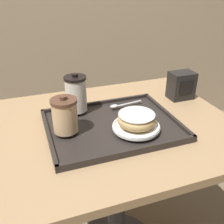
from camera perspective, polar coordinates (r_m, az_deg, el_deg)
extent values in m
cube|color=tan|center=(1.00, 1.12, -3.17)|extent=(0.88, 0.74, 0.03)
cylinder|color=#333338|center=(1.24, 0.95, -18.15)|extent=(0.08, 0.08, 0.72)
cube|color=#282321|center=(0.96, 0.00, -3.05)|extent=(0.47, 0.37, 0.01)
cube|color=#282321|center=(0.82, 4.29, -8.43)|extent=(0.47, 0.01, 0.01)
cube|color=#282321|center=(1.11, -3.13, 2.00)|extent=(0.47, 0.01, 0.01)
cube|color=#282321|center=(0.92, -13.67, -4.79)|extent=(0.01, 0.37, 0.01)
cube|color=#282321|center=(1.05, 11.91, -0.25)|extent=(0.01, 0.37, 0.01)
cylinder|color=#E0B784|center=(0.89, -10.20, -1.01)|extent=(0.08, 0.08, 0.11)
cylinder|color=brown|center=(0.86, -10.53, 2.41)|extent=(0.09, 0.09, 0.01)
cylinder|color=brown|center=(0.86, -10.59, 3.06)|extent=(0.02, 0.02, 0.01)
cylinder|color=white|center=(1.02, -7.83, 3.70)|extent=(0.08, 0.08, 0.13)
cylinder|color=black|center=(0.99, -8.09, 7.36)|extent=(0.08, 0.08, 0.01)
cylinder|color=black|center=(0.99, -8.13, 7.93)|extent=(0.02, 0.02, 0.01)
cylinder|color=white|center=(0.92, 5.27, -3.26)|extent=(0.17, 0.17, 0.01)
torus|color=white|center=(0.92, 5.28, -2.94)|extent=(0.17, 0.17, 0.01)
torus|color=#DBB270|center=(0.91, 5.35, -1.67)|extent=(0.13, 0.13, 0.04)
cylinder|color=white|center=(0.90, 5.40, -0.55)|extent=(0.13, 0.13, 0.00)
ellipsoid|color=silver|center=(1.06, 0.47, 1.29)|extent=(0.04, 0.03, 0.01)
cube|color=silver|center=(1.09, 3.86, 1.89)|extent=(0.11, 0.02, 0.00)
cube|color=black|center=(1.21, 14.82, 5.63)|extent=(0.11, 0.08, 0.12)
cube|color=black|center=(1.18, 15.90, 5.19)|extent=(0.06, 0.00, 0.06)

